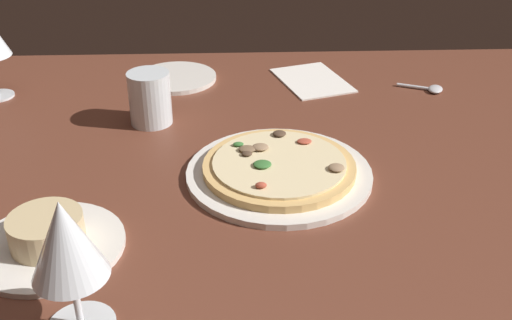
{
  "coord_description": "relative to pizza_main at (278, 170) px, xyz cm",
  "views": [
    {
      "loc": [
        -0.17,
        79.86,
        52.55
      ],
      "look_at": [
        -3.34,
        0.13,
        7.0
      ],
      "focal_mm": 43.17,
      "sensor_mm": 36.0,
      "label": 1
    }
  ],
  "objects": [
    {
      "name": "dining_table",
      "position": [
        6.67,
        -0.23,
        -3.16
      ],
      "size": [
        150.0,
        110.0,
        4.0
      ],
      "primitive_type": "cube",
      "color": "brown",
      "rests_on": "ground"
    },
    {
      "name": "ramekin_on_saucer",
      "position": [
        30.38,
        16.28,
        0.56
      ],
      "size": [
        18.99,
        18.99,
        4.81
      ],
      "color": "silver",
      "rests_on": "dining_table"
    },
    {
      "name": "paper_menu",
      "position": [
        -9.56,
        -37.68,
        -1.01
      ],
      "size": [
        16.81,
        20.04,
        0.3
      ],
      "primitive_type": "cube",
      "rotation": [
        0.0,
        0.0,
        0.31
      ],
      "color": "white",
      "rests_on": "dining_table"
    },
    {
      "name": "water_glass",
      "position": [
        21.29,
        -19.68,
        2.99
      ],
      "size": [
        7.4,
        7.4,
        9.4
      ],
      "color": "silver",
      "rests_on": "dining_table"
    },
    {
      "name": "side_plate",
      "position": [
        18.51,
        -39.46,
        -0.71
      ],
      "size": [
        16.65,
        16.65,
        0.9
      ],
      "primitive_type": "cylinder",
      "color": "silver",
      "rests_on": "dining_table"
    },
    {
      "name": "wine_glass_near",
      "position": [
        23.52,
        30.3,
        9.96
      ],
      "size": [
        7.93,
        7.93,
        16.26
      ],
      "color": "silver",
      "rests_on": "dining_table"
    },
    {
      "name": "spoon",
      "position": [
        -32.41,
        -31.74,
        -0.7
      ],
      "size": [
        9.18,
        5.67,
        1.0
      ],
      "color": "silver",
      "rests_on": "dining_table"
    },
    {
      "name": "pizza_main",
      "position": [
        0.0,
        0.0,
        0.0
      ],
      "size": [
        28.21,
        28.21,
        3.4
      ],
      "color": "silver",
      "rests_on": "dining_table"
    }
  ]
}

